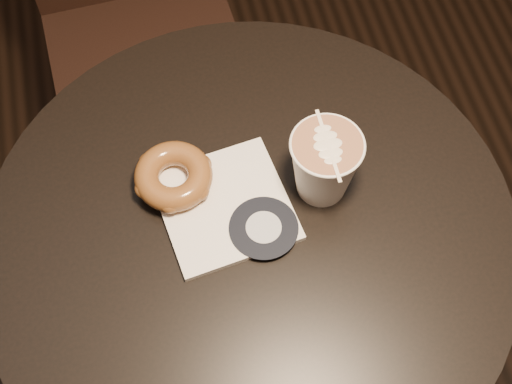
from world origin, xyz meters
TOP-DOWN VIEW (x-y plane):
  - cafe_table at (0.00, 0.00)m, footprint 0.70×0.70m
  - pastry_bag at (-0.03, 0.04)m, footprint 0.18×0.18m
  - doughnut at (-0.08, 0.08)m, footprint 0.10×0.10m
  - latte_cup at (0.11, 0.04)m, footprint 0.09×0.09m

SIDE VIEW (x-z plane):
  - cafe_table at x=0.00m, z-range 0.18..0.93m
  - pastry_bag at x=-0.03m, z-range 0.75..0.76m
  - doughnut at x=-0.08m, z-range 0.76..0.79m
  - latte_cup at x=0.11m, z-range 0.75..0.85m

